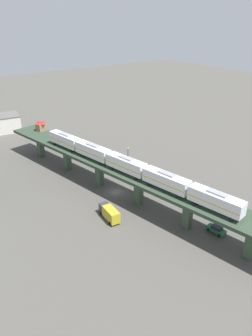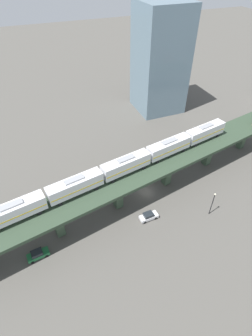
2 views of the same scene
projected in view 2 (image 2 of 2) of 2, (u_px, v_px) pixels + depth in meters
name	position (u px, v px, depth m)	size (l,w,h in m)	color
ground_plane	(146.00, 192.00, 68.01)	(400.00, 400.00, 0.00)	#4C4944
elevated_viaduct	(147.00, 172.00, 63.31)	(25.98, 91.89, 8.26)	#2C3D2C
subway_train	(126.00, 165.00, 59.65)	(14.78, 61.77, 4.45)	silver
street_car_white	(149.00, 216.00, 60.85)	(2.11, 4.48, 1.89)	silver
street_car_green	(38.00, 254.00, 53.42)	(2.36, 4.59, 1.89)	#1E6638
delivery_truck	(100.00, 176.00, 69.95)	(2.96, 7.38, 3.20)	#333338
street_lamp	(213.00, 202.00, 59.91)	(0.44, 0.44, 6.94)	black
office_tower	(160.00, 60.00, 91.25)	(16.00, 16.00, 36.00)	slate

